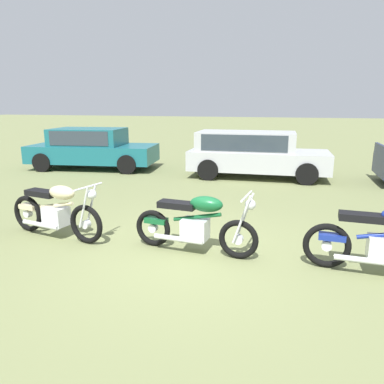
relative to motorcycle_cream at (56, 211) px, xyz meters
name	(u,v)px	position (x,y,z in m)	size (l,w,h in m)	color
ground_plane	(191,255)	(2.47, -0.07, -0.48)	(120.00, 120.00, 0.00)	olive
motorcycle_cream	(56,211)	(0.00, 0.00, 0.00)	(2.03, 0.66, 1.02)	black
motorcycle_green	(195,223)	(2.50, 0.07, -0.01)	(2.03, 0.64, 1.02)	black
car_teal	(91,146)	(-3.24, 6.33, 0.32)	(4.64, 2.47, 1.43)	#19606B
car_silver	(252,151)	(2.46, 6.43, 0.35)	(4.38, 2.02, 1.43)	#B2B5BA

